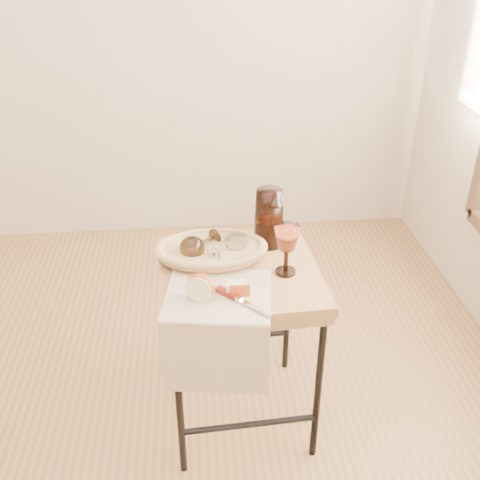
{
  "coord_description": "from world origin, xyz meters",
  "views": [
    {
      "loc": [
        0.5,
        -1.3,
        1.67
      ],
      "look_at": [
        0.63,
        0.25,
        0.78
      ],
      "focal_mm": 42.43,
      "sensor_mm": 36.0,
      "label": 1
    }
  ],
  "objects_px": {
    "bread_basket": "(211,252)",
    "goblet_lying_a": "(202,243)",
    "goblet_lying_b": "(226,248)",
    "table_knife": "(241,300)",
    "wine_goblet": "(287,250)",
    "side_table": "(240,346)",
    "tea_towel": "(218,295)",
    "pitcher": "(269,217)",
    "apple_half": "(201,286)"
  },
  "relations": [
    {
      "from": "apple_half",
      "to": "bread_basket",
      "type": "bearing_deg",
      "value": 102.82
    },
    {
      "from": "goblet_lying_b",
      "to": "table_knife",
      "type": "relative_size",
      "value": 0.64
    },
    {
      "from": "side_table",
      "to": "tea_towel",
      "type": "relative_size",
      "value": 2.05
    },
    {
      "from": "bread_basket",
      "to": "goblet_lying_a",
      "type": "relative_size",
      "value": 2.45
    },
    {
      "from": "goblet_lying_a",
      "to": "table_knife",
      "type": "height_order",
      "value": "goblet_lying_a"
    },
    {
      "from": "goblet_lying_a",
      "to": "goblet_lying_b",
      "type": "bearing_deg",
      "value": 113.7
    },
    {
      "from": "side_table",
      "to": "goblet_lying_a",
      "type": "xyz_separation_m",
      "value": [
        -0.12,
        0.09,
        0.38
      ]
    },
    {
      "from": "pitcher",
      "to": "wine_goblet",
      "type": "height_order",
      "value": "pitcher"
    },
    {
      "from": "bread_basket",
      "to": "goblet_lying_a",
      "type": "bearing_deg",
      "value": 153.25
    },
    {
      "from": "bread_basket",
      "to": "goblet_lying_b",
      "type": "distance_m",
      "value": 0.06
    },
    {
      "from": "bread_basket",
      "to": "apple_half",
      "type": "height_order",
      "value": "apple_half"
    },
    {
      "from": "side_table",
      "to": "wine_goblet",
      "type": "height_order",
      "value": "wine_goblet"
    },
    {
      "from": "goblet_lying_a",
      "to": "goblet_lying_b",
      "type": "height_order",
      "value": "goblet_lying_a"
    },
    {
      "from": "side_table",
      "to": "apple_half",
      "type": "height_order",
      "value": "apple_half"
    },
    {
      "from": "tea_towel",
      "to": "apple_half",
      "type": "xyz_separation_m",
      "value": [
        -0.05,
        -0.01,
        0.05
      ]
    },
    {
      "from": "goblet_lying_a",
      "to": "apple_half",
      "type": "xyz_separation_m",
      "value": [
        -0.01,
        -0.25,
        -0.01
      ]
    },
    {
      "from": "apple_half",
      "to": "table_knife",
      "type": "bearing_deg",
      "value": 6.89
    },
    {
      "from": "pitcher",
      "to": "wine_goblet",
      "type": "relative_size",
      "value": 1.44
    },
    {
      "from": "goblet_lying_b",
      "to": "table_knife",
      "type": "xyz_separation_m",
      "value": [
        0.03,
        -0.25,
        -0.04
      ]
    },
    {
      "from": "side_table",
      "to": "goblet_lying_b",
      "type": "height_order",
      "value": "goblet_lying_b"
    },
    {
      "from": "goblet_lying_b",
      "to": "pitcher",
      "type": "relative_size",
      "value": 0.53
    },
    {
      "from": "goblet_lying_b",
      "to": "table_knife",
      "type": "distance_m",
      "value": 0.25
    },
    {
      "from": "tea_towel",
      "to": "side_table",
      "type": "bearing_deg",
      "value": 70.33
    },
    {
      "from": "side_table",
      "to": "wine_goblet",
      "type": "xyz_separation_m",
      "value": [
        0.15,
        -0.04,
        0.42
      ]
    },
    {
      "from": "tea_towel",
      "to": "goblet_lying_a",
      "type": "relative_size",
      "value": 2.34
    },
    {
      "from": "pitcher",
      "to": "table_knife",
      "type": "xyz_separation_m",
      "value": [
        -0.13,
        -0.35,
        -0.09
      ]
    },
    {
      "from": "pitcher",
      "to": "side_table",
      "type": "bearing_deg",
      "value": -108.41
    },
    {
      "from": "goblet_lying_a",
      "to": "table_knife",
      "type": "relative_size",
      "value": 0.67
    },
    {
      "from": "wine_goblet",
      "to": "table_knife",
      "type": "relative_size",
      "value": 0.84
    },
    {
      "from": "pitcher",
      "to": "table_knife",
      "type": "distance_m",
      "value": 0.38
    },
    {
      "from": "apple_half",
      "to": "table_knife",
      "type": "height_order",
      "value": "apple_half"
    },
    {
      "from": "pitcher",
      "to": "apple_half",
      "type": "height_order",
      "value": "pitcher"
    },
    {
      "from": "bread_basket",
      "to": "wine_goblet",
      "type": "bearing_deg",
      "value": -24.9
    },
    {
      "from": "side_table",
      "to": "goblet_lying_a",
      "type": "relative_size",
      "value": 4.81
    },
    {
      "from": "side_table",
      "to": "goblet_lying_a",
      "type": "distance_m",
      "value": 0.41
    },
    {
      "from": "wine_goblet",
      "to": "table_knife",
      "type": "distance_m",
      "value": 0.24
    },
    {
      "from": "goblet_lying_a",
      "to": "table_knife",
      "type": "bearing_deg",
      "value": 68.15
    },
    {
      "from": "pitcher",
      "to": "apple_half",
      "type": "relative_size",
      "value": 2.69
    },
    {
      "from": "bread_basket",
      "to": "wine_goblet",
      "type": "xyz_separation_m",
      "value": [
        0.24,
        -0.11,
        0.06
      ]
    },
    {
      "from": "table_knife",
      "to": "wine_goblet",
      "type": "bearing_deg",
      "value": 89.71
    },
    {
      "from": "wine_goblet",
      "to": "table_knife",
      "type": "height_order",
      "value": "wine_goblet"
    },
    {
      "from": "bread_basket",
      "to": "wine_goblet",
      "type": "height_order",
      "value": "wine_goblet"
    },
    {
      "from": "pitcher",
      "to": "bread_basket",
      "type": "bearing_deg",
      "value": -139.42
    },
    {
      "from": "goblet_lying_b",
      "to": "bread_basket",
      "type": "bearing_deg",
      "value": 115.87
    },
    {
      "from": "bread_basket",
      "to": "apple_half",
      "type": "relative_size",
      "value": 3.63
    },
    {
      "from": "goblet_lying_b",
      "to": "tea_towel",
      "type": "bearing_deg",
      "value": -143.27
    },
    {
      "from": "tea_towel",
      "to": "apple_half",
      "type": "bearing_deg",
      "value": -156.09
    },
    {
      "from": "tea_towel",
      "to": "goblet_lying_a",
      "type": "height_order",
      "value": "goblet_lying_a"
    },
    {
      "from": "wine_goblet",
      "to": "goblet_lying_b",
      "type": "bearing_deg",
      "value": 154.54
    },
    {
      "from": "tea_towel",
      "to": "table_knife",
      "type": "relative_size",
      "value": 1.57
    }
  ]
}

